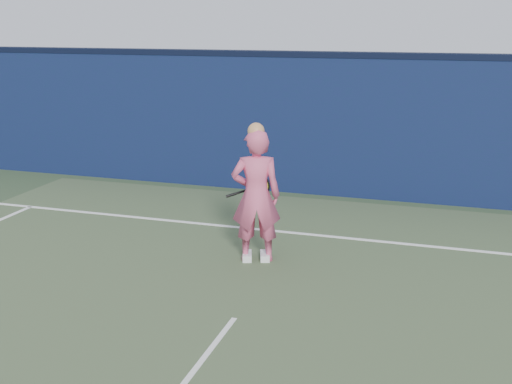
% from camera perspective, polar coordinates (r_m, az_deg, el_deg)
% --- Properties ---
extents(ground, '(80.00, 80.00, 0.00)m').
position_cam_1_polar(ground, '(6.28, -5.05, -15.05)').
color(ground, '#34452B').
rests_on(ground, ground).
extents(backstop_wall, '(24.00, 0.40, 2.50)m').
position_cam_1_polar(backstop_wall, '(11.85, 6.89, 5.74)').
color(backstop_wall, '#0D1D3A').
rests_on(backstop_wall, ground).
extents(wall_cap, '(24.00, 0.42, 0.10)m').
position_cam_1_polar(wall_cap, '(11.71, 7.09, 12.03)').
color(wall_cap, black).
rests_on(wall_cap, backstop_wall).
extents(player, '(0.75, 0.61, 1.87)m').
position_cam_1_polar(player, '(8.46, -0.00, -0.32)').
color(player, '#D8547B').
rests_on(player, ground).
extents(racket, '(0.59, 0.33, 0.34)m').
position_cam_1_polar(racket, '(8.90, 0.07, 0.38)').
color(racket, black).
rests_on(racket, ground).
extents(court_lines, '(11.00, 12.04, 0.01)m').
position_cam_1_polar(court_lines, '(6.01, -6.30, -16.42)').
color(court_lines, white).
rests_on(court_lines, court_surface).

